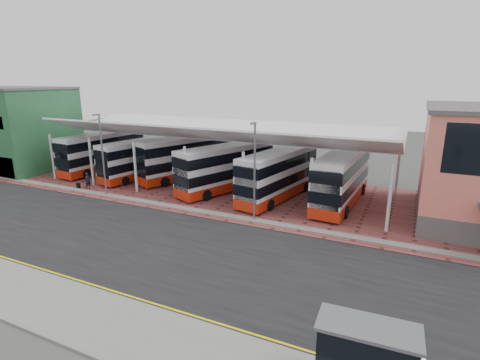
{
  "coord_description": "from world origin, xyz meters",
  "views": [
    {
      "loc": [
        13.23,
        -20.15,
        11.3
      ],
      "look_at": [
        -0.57,
        9.04,
        2.49
      ],
      "focal_mm": 28.0,
      "sensor_mm": 36.0,
      "label": 1
    }
  ],
  "objects_px": {
    "bus_2": "(186,158)",
    "bus_4": "(278,175)",
    "bus_5": "(342,178)",
    "bus_shelter": "(375,360)",
    "bus_0": "(103,152)",
    "pedestrian": "(88,181)",
    "bus_1": "(142,159)",
    "bus_3": "(226,168)"
  },
  "relations": [
    {
      "from": "bus_0",
      "to": "bus_1",
      "type": "relative_size",
      "value": 1.06
    },
    {
      "from": "bus_1",
      "to": "bus_5",
      "type": "height_order",
      "value": "bus_5"
    },
    {
      "from": "bus_1",
      "to": "bus_5",
      "type": "bearing_deg",
      "value": 11.32
    },
    {
      "from": "bus_4",
      "to": "bus_3",
      "type": "bearing_deg",
      "value": -171.41
    },
    {
      "from": "bus_4",
      "to": "bus_5",
      "type": "xyz_separation_m",
      "value": [
        5.81,
        0.96,
        0.08
      ]
    },
    {
      "from": "bus_4",
      "to": "bus_5",
      "type": "relative_size",
      "value": 0.98
    },
    {
      "from": "bus_5",
      "to": "bus_shelter",
      "type": "height_order",
      "value": "bus_5"
    },
    {
      "from": "bus_shelter",
      "to": "bus_0",
      "type": "bearing_deg",
      "value": 144.26
    },
    {
      "from": "bus_3",
      "to": "bus_5",
      "type": "height_order",
      "value": "bus_5"
    },
    {
      "from": "bus_shelter",
      "to": "bus_5",
      "type": "bearing_deg",
      "value": 100.51
    },
    {
      "from": "bus_3",
      "to": "bus_shelter",
      "type": "xyz_separation_m",
      "value": [
        16.82,
        -21.35,
        -0.45
      ]
    },
    {
      "from": "bus_1",
      "to": "bus_2",
      "type": "distance_m",
      "value": 5.23
    },
    {
      "from": "bus_2",
      "to": "bus_4",
      "type": "height_order",
      "value": "bus_2"
    },
    {
      "from": "bus_2",
      "to": "pedestrian",
      "type": "xyz_separation_m",
      "value": [
        -6.98,
        -8.0,
        -1.54
      ]
    },
    {
      "from": "bus_4",
      "to": "bus_5",
      "type": "bearing_deg",
      "value": 19.68
    },
    {
      "from": "pedestrian",
      "to": "bus_3",
      "type": "bearing_deg",
      "value": -57.92
    },
    {
      "from": "bus_1",
      "to": "pedestrian",
      "type": "relative_size",
      "value": 6.29
    },
    {
      "from": "bus_5",
      "to": "bus_2",
      "type": "bearing_deg",
      "value": 178.31
    },
    {
      "from": "bus_5",
      "to": "pedestrian",
      "type": "bearing_deg",
      "value": -162.33
    },
    {
      "from": "bus_2",
      "to": "bus_4",
      "type": "xyz_separation_m",
      "value": [
        12.08,
        -2.39,
        -0.12
      ]
    },
    {
      "from": "bus_0",
      "to": "bus_4",
      "type": "height_order",
      "value": "bus_0"
    },
    {
      "from": "bus_3",
      "to": "bus_4",
      "type": "height_order",
      "value": "bus_3"
    },
    {
      "from": "pedestrian",
      "to": "bus_1",
      "type": "bearing_deg",
      "value": -9.64
    },
    {
      "from": "bus_2",
      "to": "bus_3",
      "type": "xyz_separation_m",
      "value": [
        6.34,
        -2.22,
        -0.09
      ]
    },
    {
      "from": "bus_4",
      "to": "bus_5",
      "type": "height_order",
      "value": "bus_5"
    },
    {
      "from": "bus_1",
      "to": "bus_4",
      "type": "xyz_separation_m",
      "value": [
        17.0,
        -0.64,
        0.1
      ]
    },
    {
      "from": "bus_5",
      "to": "bus_1",
      "type": "bearing_deg",
      "value": -176.31
    },
    {
      "from": "bus_3",
      "to": "bus_4",
      "type": "distance_m",
      "value": 5.74
    },
    {
      "from": "bus_2",
      "to": "bus_4",
      "type": "relative_size",
      "value": 1.04
    },
    {
      "from": "bus_3",
      "to": "bus_4",
      "type": "xyz_separation_m",
      "value": [
        5.74,
        -0.17,
        -0.03
      ]
    },
    {
      "from": "bus_1",
      "to": "bus_4",
      "type": "height_order",
      "value": "bus_4"
    },
    {
      "from": "bus_4",
      "to": "bus_shelter",
      "type": "distance_m",
      "value": 23.91
    },
    {
      "from": "bus_shelter",
      "to": "pedestrian",
      "type": "bearing_deg",
      "value": 149.8
    },
    {
      "from": "bus_5",
      "to": "pedestrian",
      "type": "relative_size",
      "value": 6.73
    },
    {
      "from": "bus_2",
      "to": "bus_3",
      "type": "bearing_deg",
      "value": 2.32
    },
    {
      "from": "bus_4",
      "to": "bus_shelter",
      "type": "xyz_separation_m",
      "value": [
        11.08,
        -21.18,
        -0.43
      ]
    },
    {
      "from": "bus_5",
      "to": "bus_shelter",
      "type": "xyz_separation_m",
      "value": [
        5.27,
        -22.14,
        -0.51
      ]
    },
    {
      "from": "bus_3",
      "to": "pedestrian",
      "type": "relative_size",
      "value": 6.6
    },
    {
      "from": "bus_2",
      "to": "bus_shelter",
      "type": "xyz_separation_m",
      "value": [
        23.16,
        -23.57,
        -0.54
      ]
    },
    {
      "from": "bus_2",
      "to": "bus_4",
      "type": "distance_m",
      "value": 12.31
    },
    {
      "from": "bus_4",
      "to": "pedestrian",
      "type": "relative_size",
      "value": 6.59
    },
    {
      "from": "bus_0",
      "to": "bus_shelter",
      "type": "xyz_separation_m",
      "value": [
        34.55,
        -22.32,
        -0.49
      ]
    }
  ]
}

